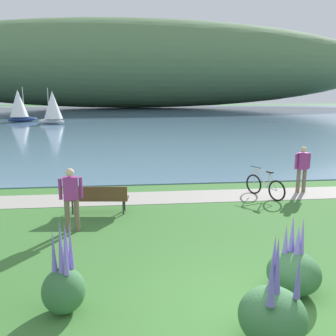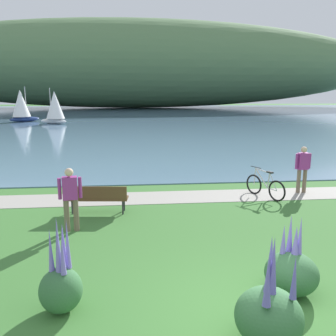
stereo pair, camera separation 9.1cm
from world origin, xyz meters
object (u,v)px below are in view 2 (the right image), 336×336
object	(u,v)px
park_bench_near_camera	(98,197)
bicycle_leaning_near_bench	(265,186)
person_on_the_grass	(70,196)
sailboat_toward_hillside	(55,107)
sailboat_nearest_to_shore	(21,105)
person_at_shoreline	(303,167)

from	to	relation	value
park_bench_near_camera	bicycle_leaning_near_bench	size ratio (longest dim) A/B	1.15
park_bench_near_camera	bicycle_leaning_near_bench	bearing A→B (deg)	11.30
park_bench_near_camera	person_on_the_grass	world-z (taller)	person_on_the_grass
person_on_the_grass	sailboat_toward_hillside	bearing A→B (deg)	102.27
person_on_the_grass	sailboat_nearest_to_shore	xyz separation A→B (m)	(-11.62, 35.68, 1.02)
park_bench_near_camera	sailboat_nearest_to_shore	bearing A→B (deg)	109.54
person_at_shoreline	sailboat_nearest_to_shore	world-z (taller)	sailboat_nearest_to_shore
person_at_shoreline	bicycle_leaning_near_bench	bearing A→B (deg)	-163.56
person_on_the_grass	bicycle_leaning_near_bench	bearing A→B (deg)	21.91
bicycle_leaning_near_bench	person_at_shoreline	size ratio (longest dim) A/B	0.94
park_bench_near_camera	person_at_shoreline	world-z (taller)	person_at_shoreline
person_at_shoreline	park_bench_near_camera	bearing A→B (deg)	-167.58
park_bench_near_camera	sailboat_nearest_to_shore	xyz separation A→B (m)	(-12.18, 34.32, 1.47)
bicycle_leaning_near_bench	sailboat_toward_hillside	size ratio (longest dim) A/B	0.40
park_bench_near_camera	sailboat_toward_hillside	bearing A→B (deg)	103.77
park_bench_near_camera	person_on_the_grass	xyz separation A→B (m)	(-0.56, -1.37, 0.46)
person_at_shoreline	sailboat_nearest_to_shore	distance (m)	38.04
person_on_the_grass	park_bench_near_camera	bearing A→B (deg)	67.76
park_bench_near_camera	person_on_the_grass	size ratio (longest dim) A/B	1.08
bicycle_leaning_near_bench	person_at_shoreline	bearing A→B (deg)	16.44
park_bench_near_camera	sailboat_nearest_to_shore	size ratio (longest dim) A/B	0.44
person_at_shoreline	sailboat_toward_hillside	bearing A→B (deg)	116.67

